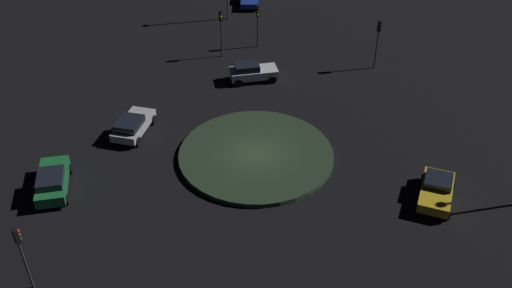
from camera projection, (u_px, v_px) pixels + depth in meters
The scene contains 10 objects.
ground_plane at pixel (256, 156), 39.72m from camera, with size 119.53×119.53×0.00m, color black.
roundabout_island at pixel (256, 154), 39.63m from camera, with size 10.73×10.73×0.33m, color #263823.
car_silver at pixel (132, 125), 41.52m from camera, with size 4.26×2.53×1.44m.
car_yellow at pixel (437, 190), 35.73m from camera, with size 4.30×2.89×1.36m.
car_white at pixel (252, 72), 47.88m from camera, with size 2.91×4.27×1.59m.
car_green at pixel (52, 181), 36.33m from camera, with size 4.70×3.05×1.53m.
traffic_light_northwest at pixel (21, 247), 28.61m from camera, with size 0.39×0.38×4.26m.
traffic_light_east at pixel (221, 25), 50.10m from camera, with size 0.39×0.35×4.34m.
traffic_light_southeast at pixel (378, 35), 48.33m from camera, with size 0.40×0.37×4.37m.
traffic_light_east_near at pixel (258, 19), 51.85m from camera, with size 0.37×0.32×3.93m.
Camera 1 is at (-31.47, -3.47, 24.01)m, focal length 40.15 mm.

